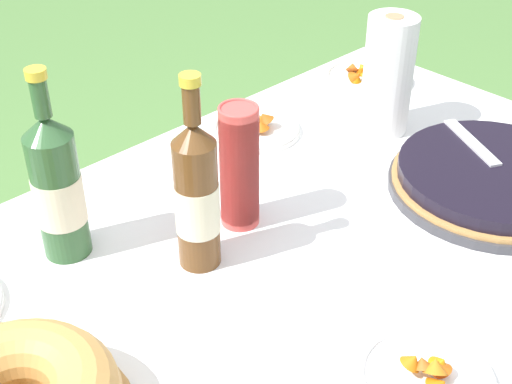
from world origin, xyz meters
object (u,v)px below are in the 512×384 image
Objects in this scene: cup_stack at (239,167)px; snack_plate_left at (256,127)px; snack_plate_near at (427,377)px; paper_towel_roll at (388,75)px; snack_plate_far at (368,77)px; berry_tart at (493,180)px; cider_bottle_amber at (197,196)px; serving_knife at (505,172)px; cider_bottle_green at (57,188)px.

cup_stack is 1.20× the size of snack_plate_left.
paper_towel_roll is at bearing 42.68° from snack_plate_near.
paper_towel_roll reaches higher than snack_plate_left.
snack_plate_left reaches higher than snack_plate_far.
berry_tart is 1.53× the size of paper_towel_roll.
snack_plate_far is (0.72, 0.69, 0.00)m from snack_plate_near.
cider_bottle_amber reaches higher than snack_plate_near.
cider_bottle_amber is (-0.55, 0.26, 0.07)m from serving_knife.
cider_bottle_green is 1.30× the size of paper_towel_roll.
snack_plate_far is at bearing 43.63° from snack_plate_near.
berry_tart is 0.53m from snack_plate_left.
cider_bottle_green reaches higher than serving_knife.
cup_stack is 0.68× the size of cider_bottle_amber.
serving_knife is 1.73× the size of snack_plate_near.
berry_tart is 1.71× the size of cup_stack.
snack_plate_near is at bearing -98.66° from cup_stack.
serving_knife is 0.52m from cup_stack.
cup_stack is (-0.43, 0.27, 0.09)m from berry_tart.
serving_knife reaches higher than snack_plate_near.
paper_towel_roll reaches higher than serving_knife.
cider_bottle_green is (-0.71, 0.42, 0.11)m from berry_tart.
serving_knife is 0.83m from cider_bottle_green.
snack_plate_near is (0.21, -0.62, -0.12)m from cider_bottle_green.
berry_tart is at bearing -23.10° from cider_bottle_amber.
cider_bottle_amber reaches higher than snack_plate_far.
cup_stack reaches higher than snack_plate_far.
cider_bottle_green reaches higher than snack_plate_near.
snack_plate_left is at bearing 109.36° from berry_tart.
cup_stack is 1.22× the size of snack_plate_near.
snack_plate_near is at bearing -136.37° from snack_plate_far.
cider_bottle_amber is 1.76× the size of snack_plate_left.
berry_tart is 1.82× the size of snack_plate_far.
serving_knife is 0.57m from snack_plate_far.
cup_stack is at bearing -138.78° from snack_plate_left.
cider_bottle_amber is at bearing 156.90° from berry_tart.
cider_bottle_amber is at bearing -164.27° from cup_stack.
paper_towel_roll is at bearing -133.59° from snack_plate_far.
berry_tart is 0.33m from paper_towel_roll.
berry_tart reaches higher than snack_plate_far.
snack_plate_left is at bearing 139.56° from paper_towel_roll.
cider_bottle_green is 1.55× the size of snack_plate_far.
snack_plate_left is (-0.16, 0.52, -0.05)m from serving_knife.
berry_tart is 1.20× the size of serving_knife.
berry_tart is 2.04× the size of snack_plate_left.
cider_bottle_amber reaches higher than serving_knife.
snack_plate_left is 0.75× the size of paper_towel_roll.
cider_bottle_green is at bearing 108.56° from snack_plate_near.
serving_knife is at bearing -32.80° from cider_bottle_green.
cup_stack is at bearing -27.89° from cider_bottle_green.
cup_stack reaches higher than berry_tart.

